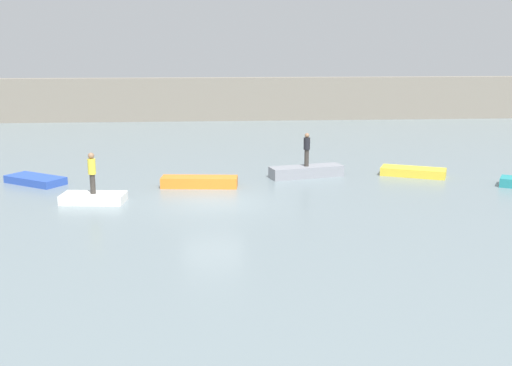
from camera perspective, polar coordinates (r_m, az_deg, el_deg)
ground_plane at (r=26.10m, az=-4.01°, el=-1.79°), size 120.00×120.00×0.00m
embankment_wall at (r=53.42m, az=-4.28°, el=7.68°), size 80.00×1.20×3.62m
rowboat_blue at (r=31.25m, az=-19.58°, el=0.27°), size 3.14×2.71×0.35m
rowboat_white at (r=26.84m, az=-14.68°, el=-1.35°), size 2.74×1.54×0.38m
rowboat_orange at (r=28.87m, az=-5.21°, el=0.11°), size 3.59×1.34×0.48m
rowboat_grey at (r=30.99m, az=4.64°, el=1.06°), size 3.80×1.85×0.55m
rowboat_yellow at (r=32.13m, az=14.22°, el=1.00°), size 3.34×2.37×0.41m
person_yellow_shirt at (r=26.59m, az=-14.82°, el=1.09°), size 0.32×0.32×1.74m
person_dark_shirt at (r=30.77m, az=4.68°, el=3.23°), size 0.32×0.32×1.65m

